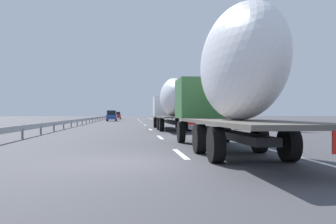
% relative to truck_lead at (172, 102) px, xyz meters
% --- Properties ---
extents(ground_plane, '(260.00, 260.00, 0.00)m').
position_rel_truck_lead_xyz_m(ground_plane, '(20.14, 3.60, -2.44)').
color(ground_plane, '#424247').
extents(lane_stripe_0, '(3.20, 0.20, 0.01)m').
position_rel_truck_lead_xyz_m(lane_stripe_0, '(-17.86, 1.80, -2.44)').
color(lane_stripe_0, white).
rests_on(lane_stripe_0, ground_plane).
extents(lane_stripe_1, '(3.20, 0.20, 0.01)m').
position_rel_truck_lead_xyz_m(lane_stripe_1, '(-9.35, 1.80, -2.44)').
color(lane_stripe_1, white).
rests_on(lane_stripe_1, ground_plane).
extents(lane_stripe_2, '(3.20, 0.20, 0.01)m').
position_rel_truck_lead_xyz_m(lane_stripe_2, '(0.98, 1.80, -2.44)').
color(lane_stripe_2, white).
rests_on(lane_stripe_2, ground_plane).
extents(lane_stripe_3, '(3.20, 0.20, 0.01)m').
position_rel_truck_lead_xyz_m(lane_stripe_3, '(12.10, 1.80, -2.44)').
color(lane_stripe_3, white).
rests_on(lane_stripe_3, ground_plane).
extents(lane_stripe_4, '(3.20, 0.20, 0.01)m').
position_rel_truck_lead_xyz_m(lane_stripe_4, '(14.17, 1.80, -2.44)').
color(lane_stripe_4, white).
rests_on(lane_stripe_4, ground_plane).
extents(lane_stripe_5, '(3.20, 0.20, 0.01)m').
position_rel_truck_lead_xyz_m(lane_stripe_5, '(27.84, 1.80, -2.44)').
color(lane_stripe_5, white).
rests_on(lane_stripe_5, ground_plane).
extents(lane_stripe_6, '(3.20, 0.20, 0.01)m').
position_rel_truck_lead_xyz_m(lane_stripe_6, '(42.56, 1.80, -2.44)').
color(lane_stripe_6, white).
rests_on(lane_stripe_6, ground_plane).
extents(lane_stripe_7, '(3.20, 0.20, 0.01)m').
position_rel_truck_lead_xyz_m(lane_stripe_7, '(48.78, 1.80, -2.44)').
color(lane_stripe_7, white).
rests_on(lane_stripe_7, ground_plane).
extents(lane_stripe_8, '(3.20, 0.20, 0.01)m').
position_rel_truck_lead_xyz_m(lane_stripe_8, '(50.95, 1.80, -2.44)').
color(lane_stripe_8, white).
rests_on(lane_stripe_8, ground_plane).
extents(lane_stripe_9, '(3.20, 0.20, 0.01)m').
position_rel_truck_lead_xyz_m(lane_stripe_9, '(67.03, 1.80, -2.44)').
color(lane_stripe_9, white).
rests_on(lane_stripe_9, ground_plane).
extents(edge_line_right, '(110.00, 0.20, 0.01)m').
position_rel_truck_lead_xyz_m(edge_line_right, '(25.14, -1.90, -2.44)').
color(edge_line_right, white).
rests_on(edge_line_right, ground_plane).
extents(truck_lead, '(13.57, 2.55, 4.30)m').
position_rel_truck_lead_xyz_m(truck_lead, '(0.00, 0.00, 0.00)').
color(truck_lead, silver).
rests_on(truck_lead, ground_plane).
extents(truck_trailing, '(12.88, 2.55, 4.93)m').
position_rel_truck_lead_xyz_m(truck_trailing, '(-17.80, 0.00, 0.26)').
color(truck_trailing, '#387038').
rests_on(truck_trailing, ground_plane).
extents(car_blue_sedan, '(4.24, 1.82, 1.96)m').
position_rel_truck_lead_xyz_m(car_blue_sedan, '(36.09, 7.05, -1.47)').
color(car_blue_sedan, '#28479E').
rests_on(car_blue_sedan, ground_plane).
extents(car_red_compact, '(4.12, 1.89, 1.80)m').
position_rel_truck_lead_xyz_m(car_red_compact, '(56.93, 6.91, -1.53)').
color(car_red_compact, red).
rests_on(car_red_compact, ground_plane).
extents(road_sign, '(0.10, 0.90, 3.40)m').
position_rel_truck_lead_xyz_m(road_sign, '(20.16, -3.10, -0.10)').
color(road_sign, gray).
rests_on(road_sign, ground_plane).
extents(tree_0, '(2.58, 2.58, 5.24)m').
position_rel_truck_lead_xyz_m(tree_0, '(53.90, -6.43, 0.96)').
color(tree_0, '#472D19').
rests_on(tree_0, ground_plane).
extents(tree_1, '(3.85, 3.85, 6.55)m').
position_rel_truck_lead_xyz_m(tree_1, '(24.47, -7.48, 1.58)').
color(tree_1, '#472D19').
rests_on(tree_1, ground_plane).
extents(tree_2, '(3.98, 3.98, 5.33)m').
position_rel_truck_lead_xyz_m(tree_2, '(49.19, -9.15, 0.89)').
color(tree_2, '#472D19').
rests_on(tree_2, ground_plane).
extents(tree_3, '(3.52, 3.52, 7.54)m').
position_rel_truck_lead_xyz_m(tree_3, '(2.07, -6.36, 2.23)').
color(tree_3, '#472D19').
rests_on(tree_3, ground_plane).
extents(guardrail_median, '(94.00, 0.10, 0.76)m').
position_rel_truck_lead_xyz_m(guardrail_median, '(23.14, 9.60, -1.86)').
color(guardrail_median, '#9EA0A5').
rests_on(guardrail_median, ground_plane).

